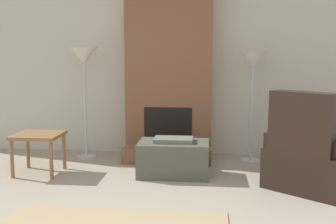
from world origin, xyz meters
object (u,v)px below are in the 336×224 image
(ottoman, at_px, (174,158))
(side_table, at_px, (38,140))
(armchair, at_px, (314,160))
(floor_lamp_left, at_px, (84,61))
(floor_lamp_right, at_px, (253,65))

(ottoman, relative_size, side_table, 1.51)
(armchair, bearing_deg, side_table, 33.70)
(armchair, height_order, floor_lamp_left, floor_lamp_left)
(side_table, xyz_separation_m, floor_lamp_right, (2.67, 0.84, 0.90))
(side_table, bearing_deg, floor_lamp_right, 17.47)
(ottoman, bearing_deg, side_table, -177.35)
(side_table, height_order, floor_lamp_left, floor_lamp_left)
(ottoman, xyz_separation_m, armchair, (1.59, -0.31, 0.10))
(side_table, bearing_deg, floor_lamp_left, 67.22)
(ottoman, height_order, floor_lamp_right, floor_lamp_right)
(armchair, height_order, side_table, armchair)
(floor_lamp_left, xyz_separation_m, floor_lamp_right, (2.32, 0.00, -0.04))
(side_table, distance_m, floor_lamp_left, 1.31)
(side_table, bearing_deg, ottoman, 2.65)
(floor_lamp_left, bearing_deg, ottoman, -30.14)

